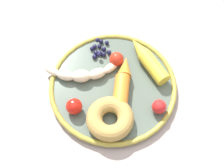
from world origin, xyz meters
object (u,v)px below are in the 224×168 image
dining_table (128,96)px  plate (112,85)px  carrot_orange (122,81)px  tomato_near (159,107)px  tomato_far (117,59)px  tomato_mid (74,106)px  banana (81,73)px  blueberry_pile (100,49)px  donut (110,119)px  carrot_yellow (148,59)px

dining_table → plate: size_ratio=3.58×
carrot_orange → tomato_near: 0.10m
plate → tomato_near: 0.12m
carrot_orange → tomato_far: bearing=-107.3°
tomato_mid → tomato_far: bearing=-156.2°
plate → tomato_far: 0.06m
plate → banana: 0.08m
banana → tomato_near: size_ratio=5.17×
tomato_mid → plate: bearing=-170.5°
plate → tomato_near: (-0.06, 0.11, 0.02)m
tomato_far → dining_table: bearing=98.7°
dining_table → carrot_orange: carrot_orange is taller
tomato_near → blueberry_pile: bearing=-79.6°
tomato_near → tomato_mid: size_ratio=0.90×
donut → carrot_orange: bearing=-136.0°
blueberry_pile → tomato_far: bearing=108.7°
blueberry_pile → tomato_mid: bearing=42.6°
donut → tomato_mid: size_ratio=2.83×
donut → carrot_yellow: bearing=-149.6°
donut → banana: bearing=-89.0°
carrot_orange → donut: (0.07, 0.07, 0.00)m
dining_table → blueberry_pile: 0.15m
banana → donut: (-0.00, 0.14, 0.01)m
plate → carrot_yellow: (-0.10, -0.01, 0.02)m
carrot_orange → carrot_yellow: 0.09m
plate → donut: size_ratio=2.90×
dining_table → blueberry_pile: blueberry_pile is taller
carrot_orange → tomato_mid: (0.12, 0.00, 0.00)m
banana → carrot_yellow: carrot_yellow is taller
carrot_orange → tomato_mid: size_ratio=3.46×
tomato_near → tomato_mid: tomato_mid is taller
carrot_orange → donut: bearing=44.0°
carrot_orange → carrot_yellow: (-0.08, -0.02, -0.00)m
dining_table → tomato_near: bearing=96.8°
dining_table → tomato_far: tomato_far is taller
dining_table → tomato_near: size_ratio=32.73×
carrot_yellow → tomato_mid: (0.21, 0.03, 0.00)m
dining_table → plate: 0.10m
banana → donut: 0.14m
carrot_orange → carrot_yellow: bearing=-164.7°
dining_table → donut: bearing=38.8°
blueberry_pile → tomato_far: (-0.02, 0.05, 0.01)m
plate → carrot_orange: carrot_orange is taller
tomato_mid → tomato_far: size_ratio=1.03×
donut → tomato_far: same height
blueberry_pile → tomato_far: size_ratio=1.60×
donut → tomato_near: donut is taller
blueberry_pile → tomato_mid: size_ratio=1.55×
carrot_orange → tomato_mid: tomato_mid is taller
carrot_yellow → tomato_far: (0.07, -0.04, 0.00)m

